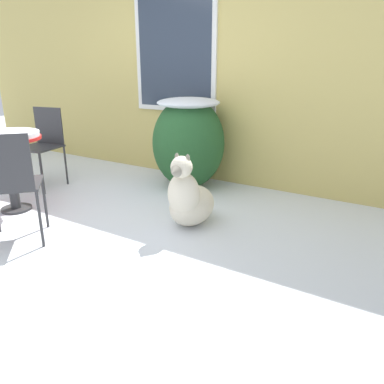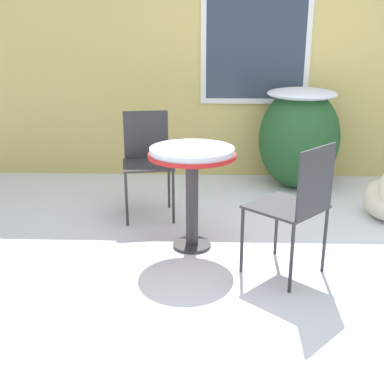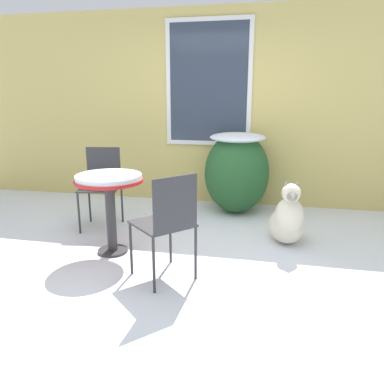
% 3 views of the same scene
% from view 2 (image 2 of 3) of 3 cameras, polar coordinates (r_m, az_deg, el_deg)
% --- Properties ---
extents(ground_plane, '(16.00, 16.00, 0.00)m').
position_cam_2_polar(ground_plane, '(3.81, 11.01, -7.25)').
color(ground_plane, silver).
extents(house_wall, '(8.00, 0.10, 2.72)m').
position_cam_2_polar(house_wall, '(5.62, 8.45, 15.72)').
color(house_wall, tan).
rests_on(house_wall, ground_plane).
extents(shrub_left, '(0.86, 0.87, 1.08)m').
position_cam_2_polar(shrub_left, '(5.33, 12.58, 6.57)').
color(shrub_left, '#235128').
rests_on(shrub_left, ground_plane).
extents(patio_table, '(0.67, 0.67, 0.81)m').
position_cam_2_polar(patio_table, '(3.64, -0.00, 3.06)').
color(patio_table, '#2D2D30').
rests_on(patio_table, ground_plane).
extents(patio_chair_near_table, '(0.52, 0.52, 0.95)m').
position_cam_2_polar(patio_chair_near_table, '(4.41, -5.31, 4.07)').
color(patio_chair_near_table, '#2D2D30').
rests_on(patio_chair_near_table, ground_plane).
extents(patio_chair_far_side, '(0.63, 0.63, 0.95)m').
position_cam_2_polar(patio_chair_far_side, '(3.29, 12.21, -1.28)').
color(patio_chair_far_side, '#2D2D30').
rests_on(patio_chair_far_side, ground_plane).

